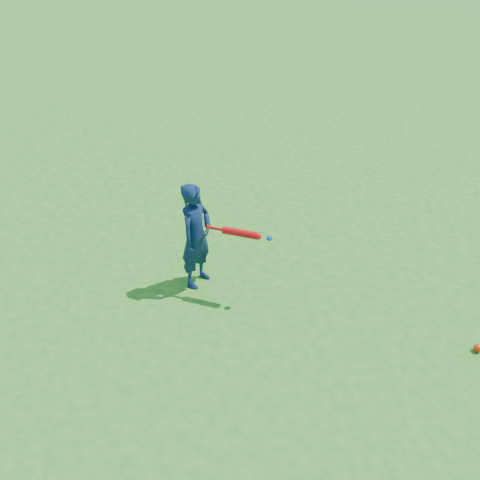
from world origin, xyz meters
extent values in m
plane|color=#26721B|center=(0.00, 0.00, 0.00)|extent=(80.00, 80.00, 0.00)
imported|color=#0E1E42|center=(0.52, -0.36, 0.62)|extent=(0.33, 0.47, 1.23)
sphere|color=red|center=(3.43, 0.27, 0.04)|extent=(0.08, 0.08, 0.08)
cylinder|color=red|center=(0.68, -0.36, 0.79)|extent=(0.03, 0.06, 0.05)
cylinder|color=red|center=(0.77, -0.34, 0.79)|extent=(0.18, 0.08, 0.03)
cylinder|color=red|center=(1.03, -0.27, 0.79)|extent=(0.38, 0.18, 0.08)
sphere|color=red|center=(1.21, -0.22, 0.79)|extent=(0.08, 0.08, 0.08)
sphere|color=blue|center=(1.33, -0.19, 0.79)|extent=(0.06, 0.06, 0.06)
camera|label=1|loc=(3.63, -4.11, 3.72)|focal=40.00mm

